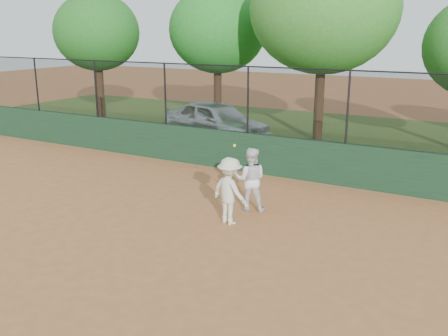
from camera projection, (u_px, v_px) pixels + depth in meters
The scene contains 10 objects.
ground at pixel (137, 245), 10.10m from camera, with size 80.00×80.00×0.00m, color #AC6537.
back_wall at pixel (262, 154), 14.99m from camera, with size 26.00×0.20×1.20m, color #1A3A21.
grass_strip at pixel (324, 137), 20.21m from camera, with size 36.00×12.00×0.01m, color #2E4917.
parked_car at pixel (216, 121), 19.40m from camera, with size 1.85×4.59×1.56m, color silver.
player_second at pixel (250, 179), 11.89m from camera, with size 0.75×0.58×1.54m, color silver.
player_main at pixel (230, 191), 11.06m from camera, with size 1.10×0.82×1.90m.
fence_assembly at pixel (262, 100), 14.57m from camera, with size 26.00×0.06×2.00m.
tree_0 at pixel (97, 32), 22.61m from camera, with size 4.02×3.66×5.85m.
tree_1 at pixel (217, 30), 21.86m from camera, with size 4.38×3.98×6.11m.
tree_2 at pixel (324, 8), 18.12m from camera, with size 5.53×5.03×7.36m.
Camera 1 is at (6.07, -7.28, 4.21)m, focal length 40.00 mm.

